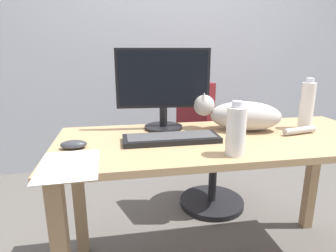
% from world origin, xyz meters
% --- Properties ---
extents(back_wall, '(6.00, 0.04, 2.60)m').
position_xyz_m(back_wall, '(0.00, 1.52, 1.30)').
color(back_wall, silver).
rests_on(back_wall, ground_plane).
extents(desk, '(1.57, 0.63, 0.75)m').
position_xyz_m(desk, '(0.00, 0.00, 0.63)').
color(desk, tan).
rests_on(desk, ground_plane).
extents(office_chair, '(0.51, 0.48, 0.96)m').
position_xyz_m(office_chair, '(0.14, 0.61, 0.42)').
color(office_chair, black).
rests_on(office_chair, ground_plane).
extents(monitor, '(0.48, 0.20, 0.41)m').
position_xyz_m(monitor, '(-0.25, 0.20, 0.97)').
color(monitor, black).
rests_on(monitor, desk).
extents(keyboard, '(0.44, 0.15, 0.03)m').
position_xyz_m(keyboard, '(-0.25, -0.01, 0.76)').
color(keyboard, black).
rests_on(keyboard, desk).
extents(cat, '(0.58, 0.30, 0.20)m').
position_xyz_m(cat, '(0.14, 0.11, 0.83)').
color(cat, '#B2ADA8').
rests_on(cat, desk).
extents(computer_mouse, '(0.11, 0.06, 0.04)m').
position_xyz_m(computer_mouse, '(-0.68, -0.04, 0.76)').
color(computer_mouse, '#333338').
rests_on(computer_mouse, desk).
extents(paper_sheet, '(0.22, 0.30, 0.00)m').
position_xyz_m(paper_sheet, '(-0.67, -0.23, 0.75)').
color(paper_sheet, white).
rests_on(paper_sheet, desk).
extents(water_bottle, '(0.08, 0.08, 0.22)m').
position_xyz_m(water_bottle, '(-0.04, -0.23, 0.85)').
color(water_bottle, silver).
rests_on(water_bottle, desk).
extents(spray_bottle, '(0.07, 0.07, 0.27)m').
position_xyz_m(spray_bottle, '(0.49, 0.08, 0.87)').
color(spray_bottle, silver).
rests_on(spray_bottle, desk).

